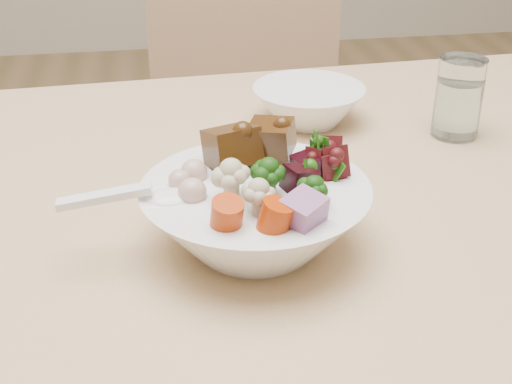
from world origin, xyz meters
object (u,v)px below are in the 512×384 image
dining_table (463,255)px  food_bowl (257,211)px  chair_far (245,175)px  side_bowl (308,105)px  water_glass (458,101)px

dining_table → food_bowl: (-0.26, -0.06, 0.12)m
dining_table → chair_far: chair_far is taller
dining_table → chair_far: bearing=100.6°
side_bowl → dining_table: bearing=-60.2°
chair_far → side_bowl: (0.03, -0.43, 0.32)m
food_bowl → water_glass: (0.30, 0.23, 0.01)m
food_bowl → water_glass: bearing=36.6°
chair_far → water_glass: bearing=-59.9°
chair_far → side_bowl: bearing=-78.8°
food_bowl → dining_table: bearing=13.4°
water_glass → side_bowl: size_ratio=0.69×
food_bowl → side_bowl: food_bowl is taller
food_bowl → water_glass: size_ratio=2.12×
chair_far → food_bowl: 0.81m
water_glass → dining_table: bearing=-105.9°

